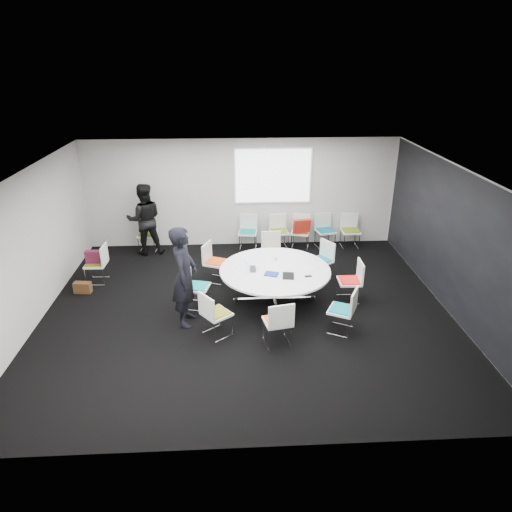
{
  "coord_description": "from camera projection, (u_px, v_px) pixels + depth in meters",
  "views": [
    {
      "loc": [
        -0.25,
        -7.92,
        4.71
      ],
      "look_at": [
        0.2,
        0.4,
        1.0
      ],
      "focal_mm": 32.0,
      "sensor_mm": 36.0,
      "label": 1
    }
  ],
  "objects": [
    {
      "name": "papers_right",
      "position": [
        297.0,
        261.0,
        9.53
      ],
      "size": [
        0.36,
        0.33,
        0.0
      ],
      "primitive_type": "cube",
      "rotation": [
        0.0,
        0.0,
        0.5
      ],
      "color": "white",
      "rests_on": "conference_table"
    },
    {
      "name": "person_back",
      "position": [
        145.0,
        219.0,
        11.39
      ],
      "size": [
        1.0,
        0.85,
        1.82
      ],
      "primitive_type": "imported",
      "rotation": [
        0.0,
        0.0,
        3.34
      ],
      "color": "black",
      "rests_on": "ground"
    },
    {
      "name": "projection_screen",
      "position": [
        273.0,
        176.0,
        11.59
      ],
      "size": [
        1.9,
        0.03,
        1.35
      ],
      "primitive_type": "cube",
      "color": "white",
      "rests_on": "room_shell"
    },
    {
      "name": "chair_ring_c",
      "position": [
        272.0,
        258.0,
        10.79
      ],
      "size": [
        0.48,
        0.47,
        0.88
      ],
      "rotation": [
        0.0,
        0.0,
        3.19
      ],
      "color": "silver",
      "rests_on": "ground"
    },
    {
      "name": "red_jacket",
      "position": [
        302.0,
        226.0,
        11.58
      ],
      "size": [
        0.46,
        0.22,
        0.36
      ],
      "primitive_type": "cube",
      "rotation": [
        0.17,
        0.0,
        0.15
      ],
      "color": "#AD2115",
      "rests_on": "chair_back_c"
    },
    {
      "name": "brown_bag",
      "position": [
        83.0,
        287.0,
        9.76
      ],
      "size": [
        0.38,
        0.2,
        0.24
      ],
      "primitive_type": "cube",
      "rotation": [
        0.0,
        0.0,
        -0.12
      ],
      "color": "#482B17",
      "rests_on": "ground"
    },
    {
      "name": "notebook_black",
      "position": [
        288.0,
        276.0,
        8.89
      ],
      "size": [
        0.26,
        0.32,
        0.02
      ],
      "primitive_type": "cube",
      "rotation": [
        0.0,
        0.0,
        -0.12
      ],
      "color": "black",
      "rests_on": "conference_table"
    },
    {
      "name": "chair_back_d",
      "position": [
        325.0,
        237.0,
        12.03
      ],
      "size": [
        0.54,
        0.53,
        0.88
      ],
      "rotation": [
        0.0,
        0.0,
        3.35
      ],
      "color": "silver",
      "rests_on": "ground"
    },
    {
      "name": "chair_spare_left",
      "position": [
        98.0,
        271.0,
        10.16
      ],
      "size": [
        0.46,
        0.48,
        0.88
      ],
      "rotation": [
        0.0,
        0.0,
        1.53
      ],
      "color": "silver",
      "rests_on": "ground"
    },
    {
      "name": "room_shell",
      "position": [
        252.0,
        245.0,
        8.58
      ],
      "size": [
        8.08,
        7.08,
        2.88
      ],
      "color": "black",
      "rests_on": "ground"
    },
    {
      "name": "chair_ring_d",
      "position": [
        215.0,
        269.0,
        10.23
      ],
      "size": [
        0.59,
        0.6,
        0.88
      ],
      "rotation": [
        0.0,
        0.0,
        4.31
      ],
      "color": "silver",
      "rests_on": "ground"
    },
    {
      "name": "chair_ring_f",
      "position": [
        216.0,
        322.0,
        8.23
      ],
      "size": [
        0.64,
        0.64,
        0.88
      ],
      "rotation": [
        0.0,
        0.0,
        5.37
      ],
      "color": "silver",
      "rests_on": "ground"
    },
    {
      "name": "chair_person_back",
      "position": [
        148.0,
        240.0,
        11.8
      ],
      "size": [
        0.49,
        0.48,
        0.88
      ],
      "rotation": [
        0.0,
        0.0,
        3.07
      ],
      "color": "silver",
      "rests_on": "ground"
    },
    {
      "name": "laptop_lid",
      "position": [
        246.0,
        265.0,
        9.08
      ],
      "size": [
        0.09,
        0.3,
        0.22
      ],
      "primitive_type": "cube",
      "rotation": [
        0.0,
        0.0,
        1.8
      ],
      "color": "silver",
      "rests_on": "conference_table"
    },
    {
      "name": "chair_back_a",
      "position": [
        248.0,
        238.0,
        11.93
      ],
      "size": [
        0.52,
        0.51,
        0.88
      ],
      "rotation": [
        0.0,
        0.0,
        3.0
      ],
      "color": "silver",
      "rests_on": "ground"
    },
    {
      "name": "chair_ring_h",
      "position": [
        342.0,
        318.0,
        8.34
      ],
      "size": [
        0.61,
        0.61,
        0.88
      ],
      "rotation": [
        0.0,
        0.0,
        7.38
      ],
      "color": "silver",
      "rests_on": "ground"
    },
    {
      "name": "cup",
      "position": [
        275.0,
        258.0,
        9.57
      ],
      "size": [
        0.08,
        0.08,
        0.09
      ],
      "primitive_type": "cylinder",
      "color": "white",
      "rests_on": "conference_table"
    },
    {
      "name": "chair_back_c",
      "position": [
        300.0,
        238.0,
        11.96
      ],
      "size": [
        0.56,
        0.55,
        0.88
      ],
      "rotation": [
        0.0,
        0.0,
        2.88
      ],
      "color": "silver",
      "rests_on": "ground"
    },
    {
      "name": "tablet_folio",
      "position": [
        271.0,
        274.0,
        8.95
      ],
      "size": [
        0.31,
        0.28,
        0.03
      ],
      "primitive_type": "cube",
      "rotation": [
        0.0,
        0.0,
        -0.35
      ],
      "color": "navy",
      "rests_on": "conference_table"
    },
    {
      "name": "chair_ring_b",
      "position": [
        320.0,
        268.0,
        10.31
      ],
      "size": [
        0.62,
        0.63,
        0.88
      ],
      "rotation": [
        0.0,
        0.0,
        2.13
      ],
      "color": "silver",
      "rests_on": "ground"
    },
    {
      "name": "conference_table",
      "position": [
        275.0,
        277.0,
        9.26
      ],
      "size": [
        2.24,
        2.24,
        0.73
      ],
      "color": "silver",
      "rests_on": "ground"
    },
    {
      "name": "maroon_bag",
      "position": [
        95.0,
        257.0,
        10.02
      ],
      "size": [
        0.4,
        0.14,
        0.28
      ],
      "primitive_type": "cube",
      "rotation": [
        0.0,
        0.0,
        -0.01
      ],
      "color": "#55162D",
      "rests_on": "chair_spare_left"
    },
    {
      "name": "papers_front",
      "position": [
        307.0,
        269.0,
        9.19
      ],
      "size": [
        0.36,
        0.31,
        0.0
      ],
      "primitive_type": "cube",
      "rotation": [
        0.0,
        0.0,
        -0.4
      ],
      "color": "white",
      "rests_on": "conference_table"
    },
    {
      "name": "person_main",
      "position": [
        184.0,
        277.0,
        8.35
      ],
      "size": [
        0.54,
        0.75,
        1.94
      ],
      "primitive_type": "imported",
      "rotation": [
        0.0,
        0.0,
        1.46
      ],
      "color": "black",
      "rests_on": "ground"
    },
    {
      "name": "laptop",
      "position": [
        255.0,
        269.0,
        9.17
      ],
      "size": [
        0.19,
        0.29,
        0.02
      ],
      "primitive_type": "imported",
      "rotation": [
        0.0,
        0.0,
        1.57
      ],
      "color": "#333338",
      "rests_on": "conference_table"
    },
    {
      "name": "phone",
      "position": [
        308.0,
        276.0,
        8.88
      ],
      "size": [
        0.15,
        0.09,
        0.01
      ],
      "primitive_type": "cube",
      "rotation": [
        0.0,
        0.0,
        0.15
      ],
      "color": "black",
      "rests_on": "conference_table"
    },
    {
      "name": "chair_ring_e",
      "position": [
        197.0,
        294.0,
        9.16
      ],
      "size": [
        0.54,
        0.55,
        0.88
      ],
      "rotation": [
        0.0,
        0.0,
        4.47
      ],
      "color": "silver",
      "rests_on": "ground"
    },
    {
      "name": "chair_back_b",
      "position": [
        279.0,
        238.0,
        11.97
      ],
      "size": [
        0.51,
        0.5,
        0.88
      ],
      "rotation": [
        0.0,
        0.0,
        3.26
      ],
      "color": "silver",
      "rests_on": "ground"
    },
    {
      "name": "chair_back_e",
      "position": [
        350.0,
        237.0,
        12.02
      ],
      "size": [
        0.47,
        0.46,
        0.88
      ],
      "rotation": [
        0.0,
        0.0,
        3.16
      ],
      "color": "silver",
      "rests_on": "ground"
    },
    {
      "name": "chair_ring_a",
      "position": [
        349.0,
        288.0,
        9.39
      ],
      "size": [
        0.46,
        0.47,
        0.88
      ],
      "rotation": [
        0.0,
        0.0,
        1.55
      ],
      "color": "silver",
      "rests_on": "ground"
    },
    {
      "name": "chair_ring_g",
      "position": [
        278.0,
        330.0,
        7.99
      ],
      "size": [
        0.54,
        0.53,
        0.88
      ],
      "rotation": [
        0.0,
        0.0,
        6.49
      ],
      "color": "silver",
      "rests_on": "ground"
    }
  ]
}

